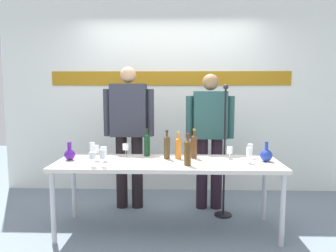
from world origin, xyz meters
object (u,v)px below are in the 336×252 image
Objects in this scene: wine_glass_right_0 at (230,150)px; wine_bottle_2 at (147,144)px; decanter_blue_right at (266,155)px; wine_glass_right_1 at (250,148)px; wine_glass_left_3 at (126,147)px; microphone_stand at (224,173)px; wine_glass_left_5 at (96,149)px; wine_glass_right_2 at (249,152)px; decanter_blue_left at (70,154)px; wine_glass_left_4 at (103,154)px; display_table at (168,167)px; presenter_left at (129,128)px; wine_bottle_0 at (194,146)px; wine_glass_left_2 at (92,156)px; wine_glass_left_0 at (104,151)px; wine_bottle_1 at (167,146)px; wine_glass_left_1 at (92,147)px; wine_bottle_4 at (188,152)px; wine_bottle_3 at (178,147)px; presenter_right at (210,133)px.

wine_bottle_2 is at bearing 172.40° from wine_glass_right_0.
decanter_blue_right reaches higher than wine_glass_right_1.
wine_bottle_2 is 0.24m from wine_glass_left_3.
microphone_stand reaches higher than wine_glass_right_1.
wine_glass_left_5 is 1.00× the size of wine_glass_right_2.
wine_glass_left_4 is (0.41, -0.27, 0.05)m from decanter_blue_left.
presenter_left is (-0.50, 0.67, 0.32)m from display_table.
display_table is 1.03m from decanter_blue_right.
wine_bottle_0 is 2.21× the size of wine_glass_left_2.
display_table is at bearing -26.88° from wine_glass_left_3.
wine_glass_left_0 is 0.10× the size of microphone_stand.
wine_bottle_1 is 0.81m from microphone_stand.
wine_bottle_4 is at bearing -19.15° from wine_glass_left_1.
wine_glass_right_1 is (1.39, -0.49, -0.15)m from presenter_left.
presenter_left reaches higher than wine_glass_right_1.
presenter_left is 5.71× the size of wine_bottle_2.
decanter_blue_right is 0.22m from wine_glass_right_2.
wine_bottle_1 is at bearing 11.06° from wine_glass_left_0.
wine_glass_right_2 is at bearing -4.55° from display_table.
decanter_blue_left is 0.86m from presenter_left.
wine_glass_left_2 is (0.32, -0.28, 0.04)m from decanter_blue_left.
presenter_left is 0.46m from wine_glass_left_3.
wine_glass_left_2 is at bearing -165.00° from wine_glass_right_1.
wine_bottle_3 reaches higher than decanter_blue_right.
wine_bottle_3 is 2.03× the size of wine_glass_left_3.
decanter_blue_left is 0.60m from wine_glass_left_3.
wine_bottle_1 reaches higher than display_table.
decanter_blue_left is 1.23× the size of wine_glass_right_1.
wine_glass_right_0 is 0.84× the size of wine_glass_right_1.
decanter_blue_right is at bearing 9.32° from wine_glass_left_4.
wine_glass_left_5 is at bearing -174.51° from wine_glass_right_1.
wine_glass_left_3 is 0.50m from wine_glass_left_4.
decanter_blue_left is 1.75m from microphone_stand.
wine_glass_left_4 is (-0.90, -0.40, -0.02)m from wine_bottle_0.
display_table is at bearing -168.83° from wine_glass_right_1.
wine_bottle_1 is 1.85× the size of wine_glass_left_4.
display_table is at bearing 140.09° from wine_bottle_4.
wine_bottle_1 is 2.35× the size of wine_glass_right_0.
wine_glass_left_1 is 0.98× the size of wine_glass_left_4.
wine_glass_right_1 reaches higher than wine_glass_left_3.
microphone_stand reaches higher than wine_glass_left_3.
microphone_stand is at bearing -12.38° from presenter_left.
wine_glass_right_2 is at bearing -16.00° from wine_bottle_3.
wine_bottle_4 is (0.20, -0.17, 0.19)m from display_table.
presenter_right reaches higher than wine_glass_left_2.
decanter_blue_left is 0.93× the size of decanter_blue_right.
wine_glass_left_3 is at bearing 7.64° from wine_glass_left_1.
wine_glass_right_0 is at bearing -3.30° from wine_bottle_0.
wine_glass_left_4 is 1.27× the size of wine_glass_right_0.
wine_glass_left_4 is (-0.73, -0.38, -0.01)m from wine_bottle_3.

